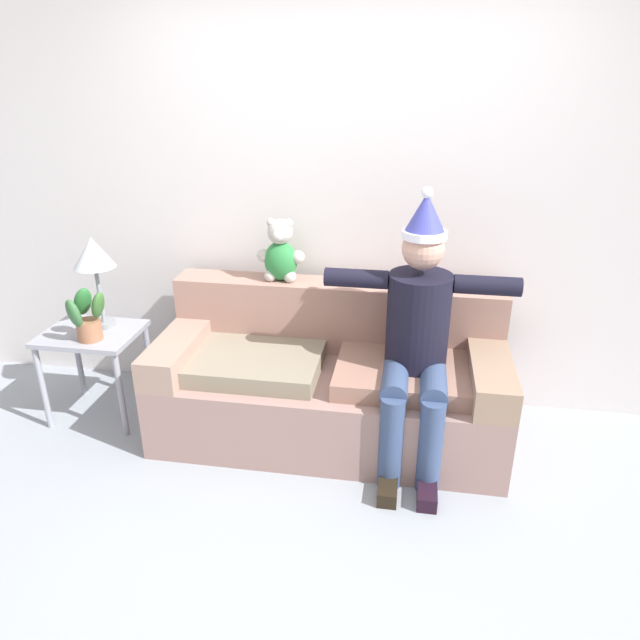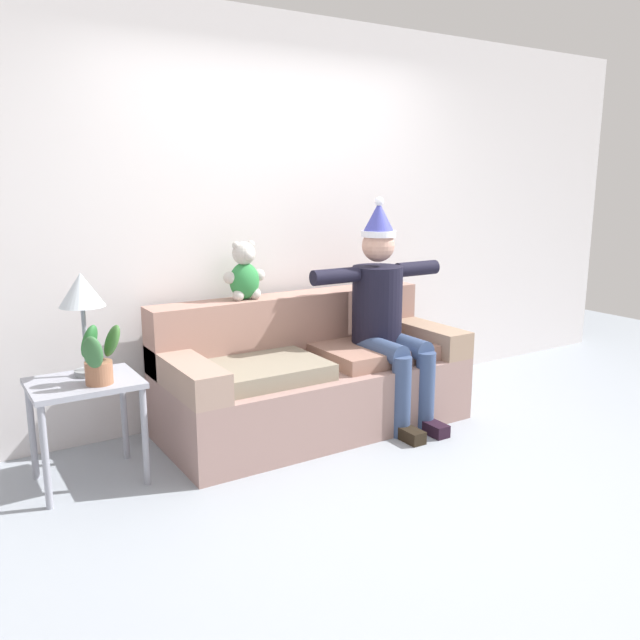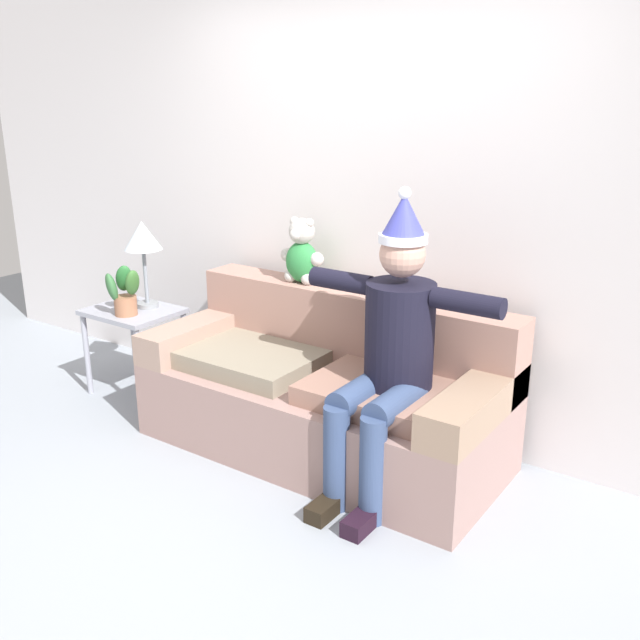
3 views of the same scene
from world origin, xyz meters
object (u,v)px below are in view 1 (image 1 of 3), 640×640
teddy_bear (281,253)px  potted_plant (87,317)px  side_table (93,345)px  table_lamp (94,257)px  person_seated (417,332)px  couch (331,380)px

teddy_bear → potted_plant: size_ratio=1.17×
teddy_bear → side_table: (-1.11, -0.33, -0.54)m
teddy_bear → table_lamp: bearing=-167.4°
teddy_bear → table_lamp: 1.09m
person_seated → table_lamp: (-1.90, 0.18, 0.26)m
teddy_bear → couch: bearing=-36.4°
table_lamp → potted_plant: 0.36m
couch → table_lamp: size_ratio=3.56×
couch → potted_plant: bearing=-172.6°
couch → teddy_bear: bearing=143.6°
couch → side_table: couch is taller
person_seated → side_table: 1.96m
couch → potted_plant: (-1.40, -0.18, 0.39)m
table_lamp → potted_plant: bearing=-84.7°
couch → person_seated: bearing=-19.1°
teddy_bear → side_table: size_ratio=0.66×
teddy_bear → side_table: bearing=-163.5°
couch → teddy_bear: teddy_bear is taller
potted_plant → teddy_bear: bearing=22.5°
person_seated → potted_plant: person_seated is taller
couch → side_table: 1.47m
couch → person_seated: 0.66m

